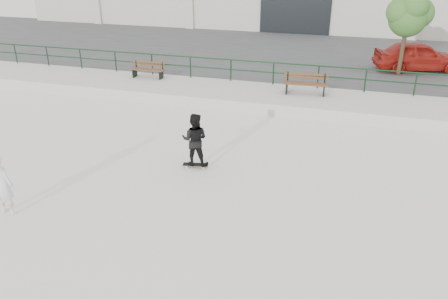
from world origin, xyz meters
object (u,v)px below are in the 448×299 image
(bench_right, at_px, (306,84))
(skateboard, at_px, (195,165))
(red_car, at_px, (418,56))
(standing_skater, at_px, (195,140))
(bench_left, at_px, (148,70))
(tree, at_px, (409,14))
(seated_skater, at_px, (3,185))

(bench_right, height_order, skateboard, bench_right)
(red_car, relative_size, standing_skater, 2.58)
(skateboard, bearing_deg, bench_right, 59.27)
(bench_right, bearing_deg, skateboard, -114.41)
(bench_left, bearing_deg, tree, 16.55)
(standing_skater, xyz_separation_m, seated_skater, (-3.70, -3.80, -0.10))
(bench_right, distance_m, standing_skater, 7.35)
(red_car, distance_m, skateboard, 14.54)
(tree, bearing_deg, bench_right, -133.45)
(bench_right, relative_size, tree, 0.49)
(tree, xyz_separation_m, standing_skater, (-6.51, -11.19, -2.48))
(bench_left, distance_m, skateboard, 8.94)
(red_car, height_order, seated_skater, red_car)
(seated_skater, bearing_deg, red_car, -120.85)
(bench_right, distance_m, tree, 6.37)
(red_car, bearing_deg, seated_skater, 131.37)
(bench_left, relative_size, bench_right, 0.86)
(bench_left, height_order, standing_skater, standing_skater)
(bench_left, xyz_separation_m, skateboard, (5.07, -7.32, -0.80))
(red_car, bearing_deg, bench_right, 124.03)
(skateboard, xyz_separation_m, standing_skater, (0.00, 0.00, 0.85))
(standing_skater, bearing_deg, red_car, -127.78)
(bench_left, bearing_deg, red_car, 20.50)
(bench_right, height_order, seated_skater, seated_skater)
(bench_left, xyz_separation_m, tree, (11.58, 3.87, 2.53))
(bench_right, xyz_separation_m, skateboard, (-2.47, -6.92, -0.85))
(red_car, bearing_deg, standing_skater, 135.00)
(seated_skater, bearing_deg, bench_left, -79.51)
(bench_left, bearing_deg, bench_right, -4.92)
(seated_skater, bearing_deg, skateboard, -130.80)
(skateboard, bearing_deg, red_car, 48.21)
(bench_right, height_order, standing_skater, standing_skater)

